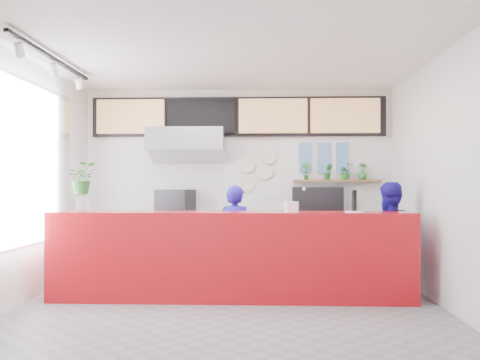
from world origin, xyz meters
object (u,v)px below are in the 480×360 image
at_px(panini_oven, 175,204).
at_px(pepper_mill, 354,201).
at_px(service_counter, 231,256).
at_px(staff_center, 235,237).
at_px(espresso_machine, 317,203).
at_px(staff_right, 389,237).

distance_m(panini_oven, pepper_mill, 3.13).
distance_m(service_counter, staff_center, 0.66).
relative_size(espresso_machine, staff_center, 0.54).
bearing_deg(staff_center, espresso_machine, -114.17).
height_order(service_counter, panini_oven, panini_oven).
distance_m(service_counter, espresso_machine, 2.28).
bearing_deg(service_counter, espresso_machine, 54.87).
bearing_deg(pepper_mill, service_counter, 177.04).
xyz_separation_m(panini_oven, staff_right, (3.06, -1.28, -0.39)).
relative_size(espresso_machine, pepper_mill, 3.01).
bearing_deg(service_counter, pepper_mill, -2.96).
xyz_separation_m(espresso_machine, staff_right, (0.81, -1.28, -0.41)).
relative_size(espresso_machine, staff_right, 0.53).
height_order(staff_center, staff_right, staff_right).
height_order(panini_oven, staff_center, staff_center).
height_order(espresso_machine, pepper_mill, espresso_machine).
distance_m(espresso_machine, pepper_mill, 1.90).
height_order(service_counter, staff_right, staff_right).
relative_size(staff_right, pepper_mill, 5.69).
relative_size(service_counter, espresso_machine, 5.76).
height_order(espresso_machine, staff_right, staff_right).
xyz_separation_m(staff_center, staff_right, (2.05, -0.12, 0.02)).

